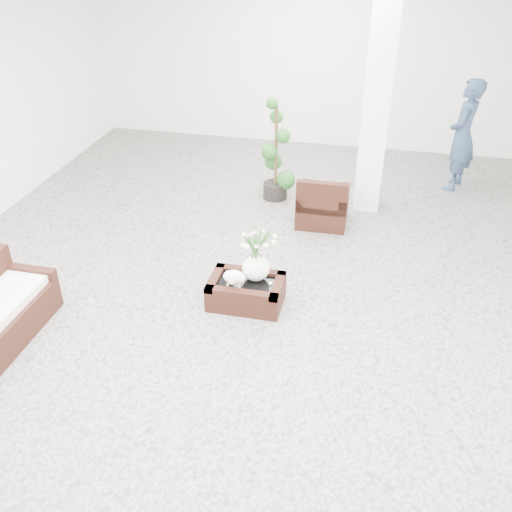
# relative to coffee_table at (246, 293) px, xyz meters

# --- Properties ---
(ground) EXTENTS (11.00, 11.00, 0.00)m
(ground) POSITION_rel_coffee_table_xyz_m (0.09, 0.23, -0.16)
(ground) COLOR gray
(ground) RESTS_ON ground
(column) EXTENTS (0.40, 0.40, 3.50)m
(column) POSITION_rel_coffee_table_xyz_m (1.29, 3.03, 1.59)
(column) COLOR white
(column) RESTS_ON ground
(coffee_table) EXTENTS (0.90, 0.60, 0.31)m
(coffee_table) POSITION_rel_coffee_table_xyz_m (0.00, 0.00, 0.00)
(coffee_table) COLOR #32170E
(coffee_table) RESTS_ON ground
(sheep_figurine) EXTENTS (0.28, 0.23, 0.21)m
(sheep_figurine) POSITION_rel_coffee_table_xyz_m (-0.12, -0.10, 0.26)
(sheep_figurine) COLOR white
(sheep_figurine) RESTS_ON coffee_table
(planter_narcissus) EXTENTS (0.44, 0.44, 0.80)m
(planter_narcissus) POSITION_rel_coffee_table_xyz_m (0.10, 0.10, 0.56)
(planter_narcissus) COLOR white
(planter_narcissus) RESTS_ON coffee_table
(tealight) EXTENTS (0.04, 0.04, 0.03)m
(tealight) POSITION_rel_coffee_table_xyz_m (0.30, 0.02, 0.17)
(tealight) COLOR white
(tealight) RESTS_ON coffee_table
(armchair) EXTENTS (0.76, 0.73, 0.81)m
(armchair) POSITION_rel_coffee_table_xyz_m (0.66, 2.33, 0.25)
(armchair) COLOR #32170E
(armchair) RESTS_ON ground
(topiary) EXTENTS (0.45, 0.45, 1.68)m
(topiary) POSITION_rel_coffee_table_xyz_m (-0.22, 3.03, 0.68)
(topiary) COLOR #1B4315
(topiary) RESTS_ON ground
(shopper) EXTENTS (0.65, 0.80, 1.89)m
(shopper) POSITION_rel_coffee_table_xyz_m (2.75, 4.13, 0.79)
(shopper) COLOR navy
(shopper) RESTS_ON ground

